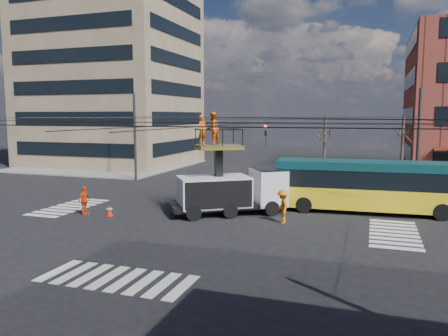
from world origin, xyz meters
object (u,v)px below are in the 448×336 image
Objects in this scene: worker_ground at (84,201)px; flagger at (282,207)px; city_bus at (375,185)px; traffic_cone at (109,210)px; utility_truck at (231,181)px.

flagger reaches higher than worker_ground.
city_bus is 16.32m from traffic_cone.
city_bus is 17.87m from worker_ground.
traffic_cone is (-6.72, -2.97, -1.70)m from utility_truck.
worker_ground is 11.96m from flagger.
city_bus is 6.48× the size of flagger.
utility_truck is at bearing -136.19° from flagger.
worker_ground is (-8.36, -3.15, -1.17)m from utility_truck.
traffic_cone is at bearing 169.66° from utility_truck.
traffic_cone is at bearing -83.39° from worker_ground.
utility_truck is 3.75× the size of flagger.
city_bus is 6.68m from flagger.
flagger reaches higher than traffic_cone.
worker_ground is (-1.64, -0.18, 0.54)m from traffic_cone.
city_bus reaches higher than worker_ground.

